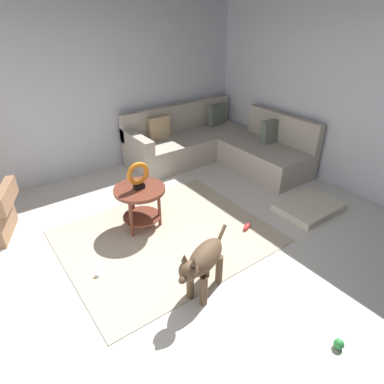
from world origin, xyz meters
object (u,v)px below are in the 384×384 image
(torus_sculpture, at_px, (138,175))
(dog_toy_rope, at_px, (99,270))
(side_table, at_px, (140,197))
(dog_bed_mat, at_px, (308,207))
(dog, at_px, (203,262))
(dog_toy_ball, at_px, (339,344))
(sectional_couch, at_px, (216,146))
(dog_toy_bone, at_px, (247,227))

(torus_sculpture, relative_size, dog_toy_rope, 1.72)
(side_table, relative_size, dog_bed_mat, 0.75)
(dog, distance_m, dog_toy_rope, 1.14)
(dog_bed_mat, xyz_separation_m, dog, (-2.02, -0.32, 0.33))
(dog_toy_ball, bearing_deg, torus_sculpture, 100.86)
(side_table, height_order, dog, dog)
(dog_toy_ball, bearing_deg, sectional_couch, 65.73)
(torus_sculpture, distance_m, dog_toy_ball, 2.52)
(side_table, relative_size, dog_toy_ball, 6.90)
(torus_sculpture, xyz_separation_m, dog, (-0.06, -1.28, -0.33))
(sectional_couch, height_order, torus_sculpture, sectional_couch)
(torus_sculpture, bearing_deg, dog_toy_rope, -149.24)
(dog_bed_mat, bearing_deg, dog_toy_bone, 169.52)
(dog_bed_mat, relative_size, dog_toy_ball, 9.20)
(sectional_couch, xyz_separation_m, dog, (-2.03, -2.25, 0.09))
(torus_sculpture, relative_size, dog_toy_ball, 3.75)
(sectional_couch, height_order, dog_toy_rope, sectional_couch)
(dog_bed_mat, xyz_separation_m, dog_toy_rope, (-2.70, 0.52, -0.02))
(sectional_couch, relative_size, side_table, 3.75)
(dog, xyz_separation_m, dog_toy_rope, (-0.68, 0.84, -0.35))
(sectional_couch, distance_m, dog_bed_mat, 1.95)
(dog, bearing_deg, sectional_couch, -65.64)
(side_table, xyz_separation_m, torus_sculpture, (-0.00, -0.00, 0.29))
(side_table, relative_size, dog, 0.75)
(sectional_couch, relative_size, dog, 2.82)
(dog_toy_rope, height_order, dog_toy_bone, dog_toy_bone)
(sectional_couch, bearing_deg, dog, -132.01)
(side_table, bearing_deg, dog, -92.65)
(dog, xyz_separation_m, dog_toy_bone, (1.06, 0.49, -0.35))
(dog, relative_size, dog_toy_bone, 4.43)
(torus_sculpture, relative_size, dog_bed_mat, 0.41)
(sectional_couch, xyz_separation_m, dog_bed_mat, (-0.01, -1.93, -0.25))
(side_table, distance_m, dog_toy_ball, 2.46)
(dog_bed_mat, relative_size, dog_toy_bone, 4.44)
(torus_sculpture, height_order, dog_toy_bone, torus_sculpture)
(dog_bed_mat, height_order, dog, dog)
(dog_toy_bone, bearing_deg, sectional_couch, 61.20)
(dog_toy_rope, distance_m, dog_toy_bone, 1.78)
(dog_bed_mat, height_order, dog_toy_rope, dog_bed_mat)
(side_table, relative_size, torus_sculpture, 1.84)
(torus_sculpture, height_order, dog_toy_ball, torus_sculpture)
(side_table, bearing_deg, dog_bed_mat, -26.25)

